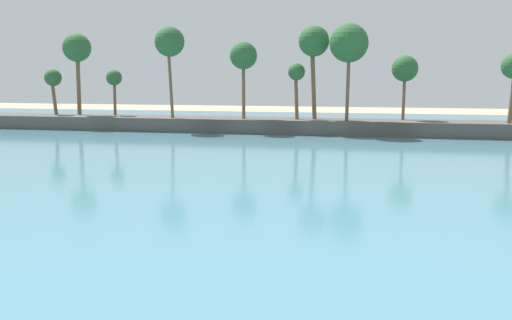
{
  "coord_description": "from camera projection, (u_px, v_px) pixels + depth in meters",
  "views": [
    {
      "loc": [
        2.53,
        -0.6,
        7.04
      ],
      "look_at": [
        -0.58,
        13.63,
        4.86
      ],
      "focal_mm": 39.44,
      "sensor_mm": 36.0,
      "label": 1
    }
  ],
  "objects": [
    {
      "name": "palm_headland",
      "position": [
        348.0,
        105.0,
        67.61
      ],
      "size": [
        100.52,
        6.88,
        13.13
      ],
      "color": "#514C47",
      "rests_on": "ground"
    },
    {
      "name": "sea",
      "position": [
        353.0,
        144.0,
        58.76
      ],
      "size": [
        220.0,
        99.02,
        0.06
      ],
      "primitive_type": "cube",
      "color": "teal",
      "rests_on": "ground"
    }
  ]
}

